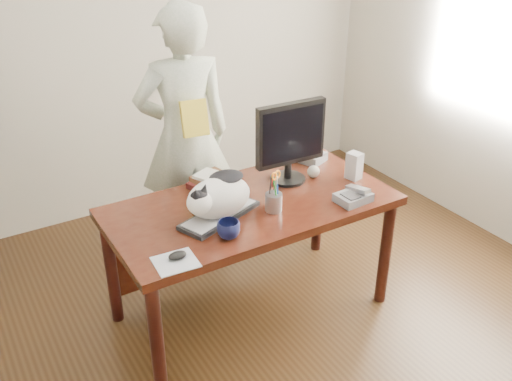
% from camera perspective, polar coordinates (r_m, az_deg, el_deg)
% --- Properties ---
extents(room, '(4.50, 4.50, 4.50)m').
position_cam_1_polar(room, '(2.47, 6.63, 5.15)').
color(room, black).
rests_on(room, ground).
extents(desk, '(1.60, 0.80, 0.75)m').
position_cam_1_polar(desk, '(3.31, -1.15, -2.90)').
color(desk, black).
rests_on(desk, ground).
extents(keyboard, '(0.50, 0.33, 0.03)m').
position_cam_1_polar(keyboard, '(3.04, -3.68, -2.45)').
color(keyboard, black).
rests_on(keyboard, desk).
extents(cat, '(0.44, 0.34, 0.26)m').
position_cam_1_polar(cat, '(2.97, -3.90, -0.58)').
color(cat, white).
rests_on(cat, keyboard).
extents(monitor, '(0.44, 0.22, 0.49)m').
position_cam_1_polar(monitor, '(3.31, 3.47, 5.24)').
color(monitor, black).
rests_on(monitor, desk).
extents(pen_cup, '(0.12, 0.12, 0.23)m').
position_cam_1_polar(pen_cup, '(3.08, 1.79, -0.94)').
color(pen_cup, gray).
rests_on(pen_cup, desk).
extents(mousepad, '(0.21, 0.19, 0.00)m').
position_cam_1_polar(mousepad, '(2.72, -8.05, -7.10)').
color(mousepad, silver).
rests_on(mousepad, desk).
extents(mouse, '(0.09, 0.06, 0.04)m').
position_cam_1_polar(mouse, '(2.73, -7.86, -6.45)').
color(mouse, black).
rests_on(mouse, mousepad).
extents(coffee_mug, '(0.17, 0.17, 0.09)m').
position_cam_1_polar(coffee_mug, '(2.85, -2.77, -3.93)').
color(coffee_mug, '#0D1135').
rests_on(coffee_mug, desk).
extents(phone, '(0.20, 0.17, 0.09)m').
position_cam_1_polar(phone, '(3.23, 9.74, -0.59)').
color(phone, '#5E5E62').
rests_on(phone, desk).
extents(speaker, '(0.09, 0.10, 0.17)m').
position_cam_1_polar(speaker, '(3.47, 9.79, 2.45)').
color(speaker, gray).
rests_on(speaker, desk).
extents(baseball, '(0.08, 0.08, 0.08)m').
position_cam_1_polar(baseball, '(3.47, 5.77, 1.90)').
color(baseball, beige).
rests_on(baseball, desk).
extents(book_stack, '(0.26, 0.23, 0.08)m').
position_cam_1_polar(book_stack, '(3.36, -4.72, 1.05)').
color(book_stack, '#4C1514').
rests_on(book_stack, desk).
extents(calculator, '(0.22, 0.25, 0.06)m').
position_cam_1_polar(calculator, '(3.69, 5.26, 3.46)').
color(calculator, '#5E5E62').
rests_on(calculator, desk).
extents(person, '(0.69, 0.50, 1.74)m').
position_cam_1_polar(person, '(3.77, -7.15, 5.38)').
color(person, silver).
rests_on(person, ground).
extents(held_book, '(0.18, 0.12, 0.23)m').
position_cam_1_polar(held_book, '(3.56, -6.17, 7.20)').
color(held_book, gold).
rests_on(held_book, person).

